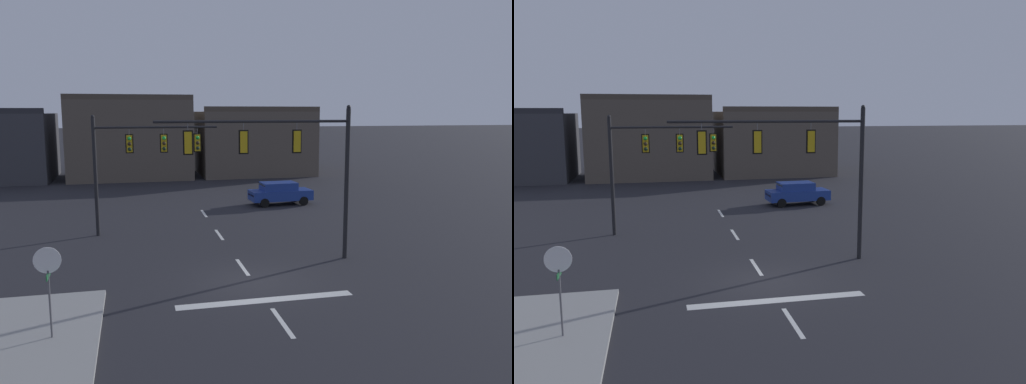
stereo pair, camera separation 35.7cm
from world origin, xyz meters
TOP-DOWN VIEW (x-y plane):
  - ground_plane at (0.00, 0.00)m, footprint 400.00×400.00m
  - sidewalk_near_corner at (-8.05, -4.00)m, footprint 5.00×8.00m
  - stop_bar_paint at (0.00, -2.00)m, footprint 6.40×0.50m
  - lane_centreline at (0.00, 2.00)m, footprint 0.16×26.40m
  - signal_mast_near_side at (2.08, 2.41)m, footprint 8.49×0.62m
  - signal_mast_far_side at (-4.21, 9.36)m, footprint 6.61×0.36m
  - stop_sign at (-6.87, -3.74)m, footprint 0.76×0.64m
  - car_lot_nearside at (5.76, 16.02)m, footprint 4.53×2.09m
  - building_row at (-1.38, 35.42)m, footprint 33.94×12.83m

SIDE VIEW (x-z plane):
  - ground_plane at x=0.00m, z-range 0.00..0.00m
  - lane_centreline at x=0.00m, z-range 0.00..0.01m
  - stop_bar_paint at x=0.00m, z-range 0.00..0.01m
  - sidewalk_near_corner at x=-8.05m, z-range 0.00..0.15m
  - car_lot_nearside at x=5.76m, z-range 0.05..1.66m
  - stop_sign at x=-6.87m, z-range 0.73..3.56m
  - building_row at x=-1.38m, z-range -0.61..7.56m
  - signal_mast_far_side at x=-4.21m, z-range 1.15..7.59m
  - signal_mast_near_side at x=2.08m, z-range 1.29..8.18m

